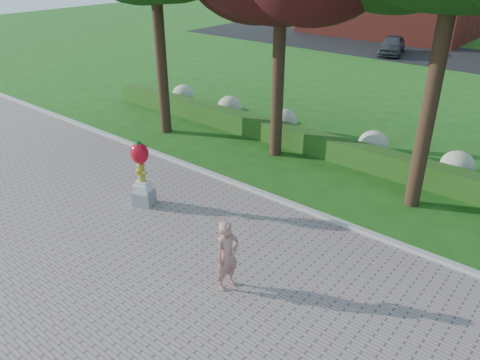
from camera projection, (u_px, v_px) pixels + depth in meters
The scene contains 8 objects.
ground at pixel (206, 241), 12.60m from camera, with size 100.00×100.00×0.00m, color #205214.
walkway at pixel (76, 323), 9.83m from camera, with size 40.00×14.00×0.04m, color gray.
curb at pixel (272, 197), 14.63m from camera, with size 40.00×0.18×0.15m, color #ADADA5.
lawn_hedge at pixel (336, 149), 17.25m from camera, with size 24.00×0.70×0.80m, color #184513.
hydrangea_row at pixel (362, 141), 17.55m from camera, with size 20.10×1.10×0.99m.
hydrant_sculpture at pixel (141, 172), 13.83m from camera, with size 0.74×0.74×2.07m.
woman at pixel (227, 256), 10.48m from camera, with size 0.63×0.41×1.72m, color #AC7262.
parked_car at pixel (392, 45), 33.80m from camera, with size 1.57×3.89×1.33m, color #3C3E43.
Camera 1 is at (7.37, -7.55, 7.13)m, focal length 35.00 mm.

